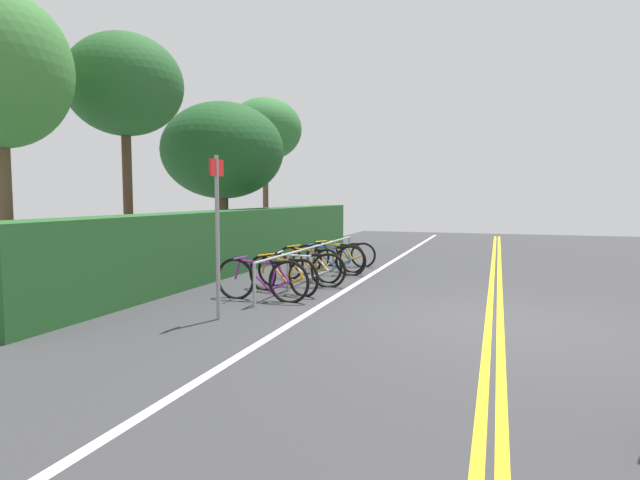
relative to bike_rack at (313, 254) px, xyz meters
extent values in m
cube|color=#353538|center=(-2.81, -3.74, -0.59)|extent=(38.08, 13.30, 0.05)
cube|color=gold|center=(-2.81, -3.82, -0.56)|extent=(34.27, 0.10, 0.00)
cube|color=gold|center=(-2.81, -3.66, -0.56)|extent=(34.27, 0.10, 0.00)
cube|color=white|center=(-2.81, -1.00, -0.56)|extent=(34.27, 0.12, 0.00)
cylinder|color=#9EA0A5|center=(-2.91, 0.00, -0.20)|extent=(0.05, 0.05, 0.72)
cylinder|color=#9EA0A5|center=(-1.45, 0.00, -0.20)|extent=(0.05, 0.05, 0.72)
cylinder|color=#9EA0A5|center=(0.00, 0.00, -0.20)|extent=(0.05, 0.05, 0.72)
cylinder|color=#9EA0A5|center=(1.45, 0.00, -0.20)|extent=(0.05, 0.05, 0.72)
cylinder|color=#9EA0A5|center=(2.91, 0.00, -0.20)|extent=(0.05, 0.05, 0.72)
cylinder|color=#9EA0A5|center=(0.00, 0.00, 0.16)|extent=(5.82, 0.04, 0.04)
torus|color=black|center=(-2.36, 0.64, -0.21)|extent=(0.07, 0.76, 0.76)
torus|color=black|center=(-2.38, -0.39, -0.21)|extent=(0.07, 0.76, 0.76)
cylinder|color=purple|center=(-2.37, 0.25, -0.12)|extent=(0.05, 0.59, 0.52)
cylinder|color=purple|center=(-2.37, 0.18, 0.10)|extent=(0.05, 0.70, 0.07)
cylinder|color=purple|center=(-2.37, -0.10, -0.14)|extent=(0.04, 0.17, 0.47)
cylinder|color=purple|center=(-2.37, -0.21, -0.29)|extent=(0.04, 0.37, 0.19)
cylinder|color=purple|center=(-2.37, -0.28, -0.06)|extent=(0.04, 0.26, 0.32)
cylinder|color=purple|center=(-2.36, 0.58, -0.05)|extent=(0.04, 0.14, 0.34)
cube|color=black|center=(-2.37, -0.17, 0.12)|extent=(0.08, 0.20, 0.05)
cylinder|color=purple|center=(-2.36, 0.53, 0.17)|extent=(0.46, 0.04, 0.03)
torus|color=black|center=(-1.41, 0.55, -0.23)|extent=(0.30, 0.69, 0.72)
torus|color=black|center=(-1.76, -0.43, -0.23)|extent=(0.30, 0.69, 0.72)
cylinder|color=orange|center=(-1.54, 0.18, -0.15)|extent=(0.24, 0.57, 0.49)
cylinder|color=orange|center=(-1.56, 0.12, 0.07)|extent=(0.27, 0.68, 0.07)
cylinder|color=orange|center=(-1.66, -0.15, -0.17)|extent=(0.09, 0.17, 0.44)
cylinder|color=orange|center=(-1.70, -0.26, -0.31)|extent=(0.16, 0.37, 0.18)
cylinder|color=orange|center=(-1.72, -0.32, -0.09)|extent=(0.12, 0.25, 0.30)
cylinder|color=orange|center=(-1.43, 0.50, -0.07)|extent=(0.08, 0.14, 0.33)
cube|color=black|center=(-1.68, -0.21, 0.08)|extent=(0.14, 0.22, 0.05)
cylinder|color=orange|center=(-1.44, 0.45, 0.13)|extent=(0.44, 0.18, 0.03)
torus|color=black|center=(-0.92, 0.49, -0.23)|extent=(0.18, 0.72, 0.72)
torus|color=black|center=(-0.73, -0.58, -0.23)|extent=(0.18, 0.72, 0.72)
cylinder|color=white|center=(-0.85, 0.09, -0.15)|extent=(0.14, 0.62, 0.49)
cylinder|color=white|center=(-0.84, 0.02, 0.07)|extent=(0.17, 0.74, 0.07)
cylinder|color=white|center=(-0.79, -0.27, -0.17)|extent=(0.07, 0.18, 0.44)
cylinder|color=white|center=(-0.77, -0.39, -0.31)|extent=(0.10, 0.39, 0.18)
cylinder|color=white|center=(-0.75, -0.46, -0.09)|extent=(0.08, 0.27, 0.30)
cylinder|color=white|center=(-0.91, 0.44, -0.07)|extent=(0.06, 0.15, 0.33)
cube|color=black|center=(-0.77, -0.34, 0.08)|extent=(0.11, 0.21, 0.05)
cylinder|color=white|center=(-0.90, 0.39, 0.13)|extent=(0.46, 0.11, 0.03)
torus|color=black|center=(0.09, 0.57, -0.22)|extent=(0.28, 0.73, 0.75)
torus|color=black|center=(-0.21, -0.39, -0.22)|extent=(0.28, 0.73, 0.75)
cylinder|color=orange|center=(-0.02, 0.21, -0.13)|extent=(0.21, 0.56, 0.51)
cylinder|color=orange|center=(-0.04, 0.15, 0.10)|extent=(0.24, 0.67, 0.07)
cylinder|color=orange|center=(-0.12, -0.12, -0.15)|extent=(0.08, 0.17, 0.46)
cylinder|color=orange|center=(-0.16, -0.22, -0.29)|extent=(0.14, 0.36, 0.19)
cylinder|color=orange|center=(-0.18, -0.28, -0.07)|extent=(0.11, 0.25, 0.32)
cylinder|color=orange|center=(0.08, 0.53, -0.05)|extent=(0.07, 0.14, 0.34)
cube|color=black|center=(-0.14, -0.18, 0.11)|extent=(0.14, 0.21, 0.05)
cylinder|color=orange|center=(0.06, 0.48, 0.16)|extent=(0.45, 0.16, 0.03)
torus|color=black|center=(0.84, 0.45, -0.23)|extent=(0.11, 0.73, 0.72)
torus|color=black|center=(0.92, -0.58, -0.23)|extent=(0.11, 0.73, 0.72)
cylinder|color=#1947B7|center=(0.87, 0.06, -0.14)|extent=(0.08, 0.60, 0.50)
cylinder|color=#1947B7|center=(0.88, 0.00, 0.07)|extent=(0.09, 0.71, 0.07)
cylinder|color=#1947B7|center=(0.90, -0.29, -0.16)|extent=(0.05, 0.17, 0.45)
cylinder|color=#1947B7|center=(0.91, -0.40, -0.30)|extent=(0.07, 0.38, 0.18)
cylinder|color=#1947B7|center=(0.91, -0.47, -0.09)|extent=(0.06, 0.26, 0.31)
cylinder|color=#1947B7|center=(0.85, 0.40, -0.07)|extent=(0.05, 0.14, 0.33)
cube|color=black|center=(0.90, -0.36, 0.09)|extent=(0.10, 0.21, 0.05)
cylinder|color=#1947B7|center=(0.85, 0.35, 0.14)|extent=(0.46, 0.06, 0.03)
torus|color=black|center=(1.73, 0.49, -0.23)|extent=(0.28, 0.70, 0.72)
torus|color=black|center=(1.41, -0.49, -0.23)|extent=(0.28, 0.70, 0.72)
cylinder|color=yellow|center=(1.61, 0.13, -0.15)|extent=(0.22, 0.57, 0.49)
cylinder|color=yellow|center=(1.59, 0.06, 0.07)|extent=(0.26, 0.68, 0.07)
cylinder|color=yellow|center=(1.50, -0.21, -0.16)|extent=(0.09, 0.17, 0.44)
cylinder|color=yellow|center=(1.47, -0.31, -0.31)|extent=(0.15, 0.37, 0.18)
cylinder|color=yellow|center=(1.45, -0.38, -0.09)|extent=(0.11, 0.25, 0.30)
cylinder|color=yellow|center=(1.72, 0.44, -0.07)|extent=(0.08, 0.14, 0.33)
cube|color=black|center=(1.48, -0.27, 0.08)|extent=(0.14, 0.22, 0.05)
cylinder|color=yellow|center=(1.70, 0.40, 0.13)|extent=(0.45, 0.17, 0.03)
torus|color=black|center=(2.35, 0.46, -0.26)|extent=(0.14, 0.66, 0.66)
torus|color=black|center=(2.47, -0.49, -0.26)|extent=(0.14, 0.66, 0.66)
cylinder|color=orange|center=(2.39, 0.11, -0.19)|extent=(0.10, 0.55, 0.45)
cylinder|color=orange|center=(2.40, 0.04, 0.01)|extent=(0.12, 0.66, 0.07)
cylinder|color=orange|center=(2.43, -0.22, -0.20)|extent=(0.06, 0.16, 0.40)
cylinder|color=orange|center=(2.45, -0.32, -0.33)|extent=(0.08, 0.35, 0.17)
cylinder|color=orange|center=(2.46, -0.39, -0.13)|extent=(0.07, 0.24, 0.28)
cylinder|color=orange|center=(2.36, 0.42, -0.12)|extent=(0.05, 0.13, 0.30)
cube|color=black|center=(2.44, -0.28, 0.02)|extent=(0.10, 0.21, 0.05)
cylinder|color=orange|center=(2.36, 0.37, 0.07)|extent=(0.46, 0.08, 0.03)
cylinder|color=gray|center=(-3.86, 0.12, 0.64)|extent=(0.06, 0.06, 2.40)
cube|color=red|center=(-3.86, 0.12, 1.66)|extent=(0.36, 0.03, 0.24)
cube|color=#235626|center=(1.50, 2.36, 0.18)|extent=(14.82, 0.92, 1.48)
cylinder|color=brown|center=(-4.12, 3.89, 0.79)|extent=(0.23, 0.23, 2.71)
cylinder|color=#473323|center=(-1.25, 3.76, 1.03)|extent=(0.20, 0.20, 3.19)
ellipsoid|color=#235626|center=(-1.25, 3.76, 3.58)|extent=(2.44, 2.44, 2.12)
cylinder|color=#473323|center=(2.54, 3.56, 0.38)|extent=(0.27, 0.27, 1.88)
ellipsoid|color=#1C4C21|center=(2.54, 3.56, 2.51)|extent=(3.39, 3.39, 2.67)
cylinder|color=brown|center=(6.87, 4.24, 1.04)|extent=(0.20, 0.20, 3.20)
ellipsoid|color=#2D6B30|center=(6.87, 4.24, 3.64)|extent=(2.63, 2.63, 2.23)
camera|label=1|loc=(-10.65, -3.75, 1.25)|focal=29.65mm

